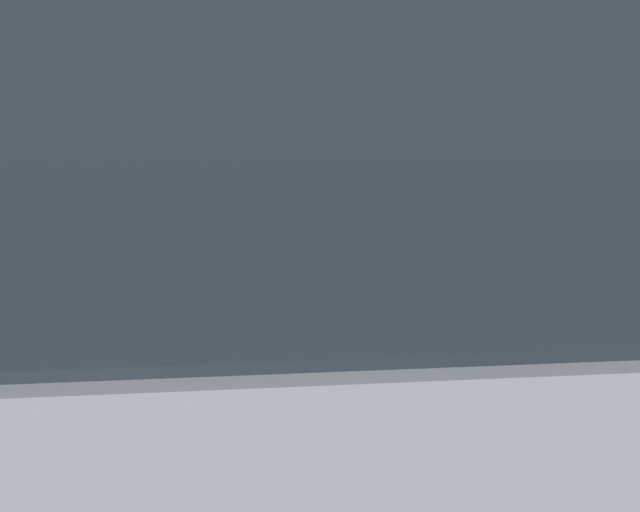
{
  "coord_description": "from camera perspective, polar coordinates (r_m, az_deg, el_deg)",
  "views": [
    {
      "loc": [
        -0.93,
        -3.74,
        1.46
      ],
      "look_at": [
        0.0,
        0.43,
        1.07
      ],
      "focal_mm": 74.48,
      "sensor_mm": 36.0,
      "label": 1
    }
  ],
  "objects": [
    {
      "name": "sidewalk_curb",
      "position": [
        5.36,
        -2.22,
        -9.8
      ],
      "size": [
        36.0,
        2.69,
        0.15
      ],
      "primitive_type": "cube",
      "color": "#ADA8A0",
      "rests_on": "ground"
    },
    {
      "name": "parking_meter",
      "position": [
        4.16,
        2.95,
        1.99
      ],
      "size": [
        0.15,
        0.16,
        1.54
      ],
      "rotation": [
        0.0,
        0.0,
        3.1
      ],
      "color": "slate",
      "rests_on": "sidewalk_curb"
    },
    {
      "name": "pedestrian_at_meter",
      "position": [
        4.07,
        -5.05,
        0.37
      ],
      "size": [
        0.65,
        0.5,
        1.7
      ],
      "rotation": [
        0.0,
        0.0,
        -0.08
      ],
      "color": "black",
      "rests_on": "sidewalk_curb"
    },
    {
      "name": "parked_sedan_gray",
      "position": [
        2.73,
        -6.84,
        -7.27
      ],
      "size": [
        4.61,
        1.85,
        1.76
      ],
      "rotation": [
        0.0,
        0.0,
        -1.58
      ],
      "color": "slate",
      "rests_on": "ground"
    },
    {
      "name": "background_railing",
      "position": [
        6.33,
        -4.11,
        -0.09
      ],
      "size": [
        24.06,
        0.06,
        1.03
      ],
      "color": "#1E602D",
      "rests_on": "sidewalk_curb"
    },
    {
      "name": "backdrop_wall",
      "position": [
        9.32,
        -6.9,
        4.44
      ],
      "size": [
        32.0,
        0.5,
        2.68
      ],
      "primitive_type": "cube",
      "color": "#ADA38E",
      "rests_on": "ground"
    }
  ]
}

